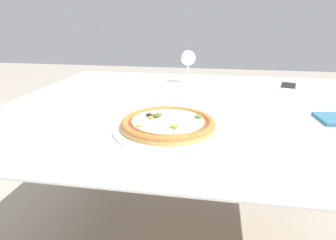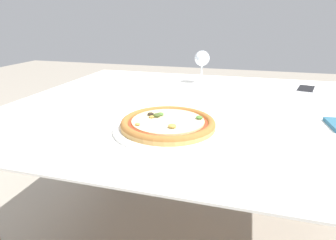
% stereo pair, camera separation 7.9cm
% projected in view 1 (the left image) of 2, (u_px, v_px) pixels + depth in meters
% --- Properties ---
extents(dining_table, '(1.37, 1.14, 0.71)m').
position_uv_depth(dining_table, '(192.00, 122.00, 1.06)').
color(dining_table, '#997047').
rests_on(dining_table, ground_plane).
extents(pizza_plate, '(0.31, 0.31, 0.04)m').
position_uv_depth(pizza_plate, '(168.00, 124.00, 0.79)').
color(pizza_plate, white).
rests_on(pizza_plate, dining_table).
extents(fork, '(0.04, 0.17, 0.00)m').
position_uv_depth(fork, '(66.00, 100.00, 1.07)').
color(fork, silver).
rests_on(fork, dining_table).
extents(wine_glass_far_left, '(0.07, 0.07, 0.16)m').
position_uv_depth(wine_glass_far_left, '(188.00, 59.00, 1.33)').
color(wine_glass_far_left, silver).
rests_on(wine_glass_far_left, dining_table).
extents(cell_phone, '(0.10, 0.16, 0.01)m').
position_uv_depth(cell_phone, '(288.00, 86.00, 1.28)').
color(cell_phone, white).
rests_on(cell_phone, dining_table).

